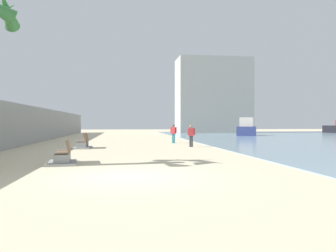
# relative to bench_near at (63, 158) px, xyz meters

# --- Properties ---
(ground_plane) EXTENTS (120.00, 120.00, 0.00)m
(ground_plane) POSITION_rel_bench_near_xyz_m (2.53, 14.25, -0.23)
(ground_plane) COLOR beige
(seawall) EXTENTS (0.80, 64.00, 2.97)m
(seawall) POSITION_rel_bench_near_xyz_m (-4.97, 14.25, 1.25)
(seawall) COLOR gray
(seawall) RESTS_ON ground
(bench_near) EXTENTS (1.34, 2.22, 0.98)m
(bench_near) POSITION_rel_bench_near_xyz_m (0.00, 0.00, 0.00)
(bench_near) COLOR gray
(bench_near) RESTS_ON ground
(bench_far) EXTENTS (1.14, 2.12, 0.98)m
(bench_far) POSITION_rel_bench_near_xyz_m (-0.17, 8.75, 0.00)
(bench_far) COLOR gray
(bench_far) RESTS_ON ground
(person_walking) EXTENTS (0.53, 0.22, 1.51)m
(person_walking) POSITION_rel_bench_near_xyz_m (7.06, 9.06, 0.63)
(person_walking) COLOR #333338
(person_walking) RESTS_ON ground
(person_standing) EXTENTS (0.48, 0.31, 1.54)m
(person_standing) POSITION_rel_bench_near_xyz_m (6.50, 13.55, 0.65)
(person_standing) COLOR teal
(person_standing) RESTS_ON ground
(boat_mid_bay) EXTENTS (3.66, 4.78, 2.29)m
(boat_mid_bay) POSITION_rel_bench_near_xyz_m (18.07, 28.46, 0.65)
(boat_mid_bay) COLOR navy
(boat_mid_bay) RESTS_ON water_bay
(harbor_building) EXTENTS (12.00, 6.00, 12.27)m
(harbor_building) POSITION_rel_bench_near_xyz_m (17.38, 42.25, 5.90)
(harbor_building) COLOR #9E9E99
(harbor_building) RESTS_ON ground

